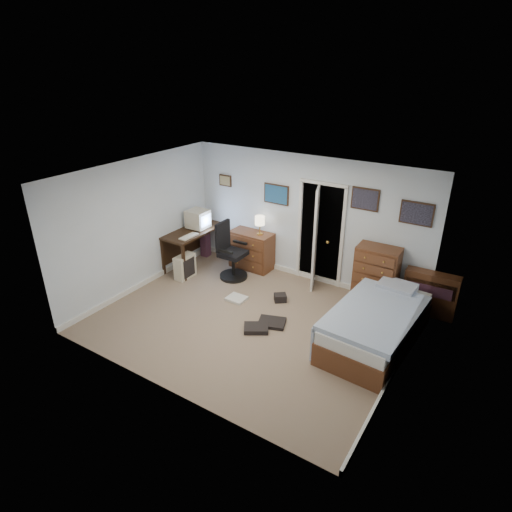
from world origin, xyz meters
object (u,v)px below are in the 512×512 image
at_px(tall_dresser, 376,276).
at_px(bed, 375,324).
at_px(computer_desk, 190,237).
at_px(office_chair, 230,257).
at_px(low_dresser, 252,250).

distance_m(tall_dresser, bed, 1.28).
distance_m(computer_desk, tall_dresser, 3.91).
xyz_separation_m(computer_desk, office_chair, (1.07, -0.02, -0.18)).
distance_m(computer_desk, office_chair, 1.08).
height_order(computer_desk, office_chair, office_chair).
xyz_separation_m(computer_desk, low_dresser, (1.19, 0.58, -0.23)).
height_order(computer_desk, low_dresser, computer_desk).
bearing_deg(computer_desk, tall_dresser, 8.00).
relative_size(computer_desk, tall_dresser, 1.29).
height_order(office_chair, low_dresser, office_chair).
xyz_separation_m(tall_dresser, bed, (0.41, -1.20, -0.22)).
bearing_deg(bed, low_dresser, 162.34).
bearing_deg(computer_desk, bed, -8.66).
distance_m(office_chair, low_dresser, 0.62).
bearing_deg(computer_desk, low_dresser, 25.80).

